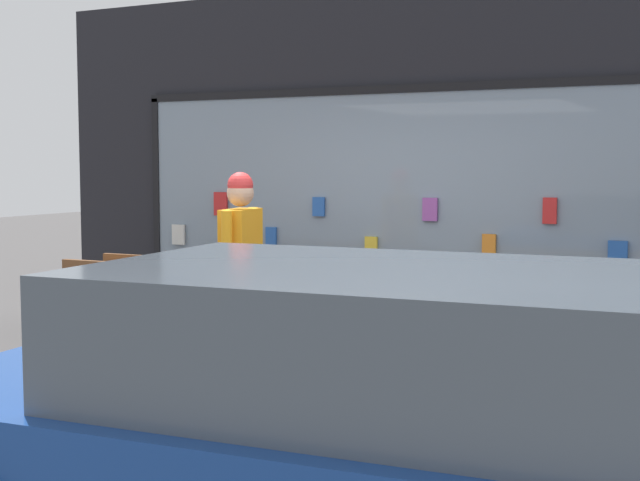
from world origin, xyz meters
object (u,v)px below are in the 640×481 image
Objects in this scene: parked_car at (373,422)px; display_table_left at (203,280)px; small_dog at (193,343)px; display_table_right at (538,302)px; person_browsing at (241,256)px.

display_table_left is at bearing 128.61° from parked_car.
small_dog is 0.14× the size of parked_car.
display_table_left is 4.92m from parked_car.
display_table_right is 2.95m from small_dog.
display_table_right reaches higher than small_dog.
display_table_right reaches higher than display_table_left.
person_browsing is at bearing -36.56° from display_table_left.
person_browsing is at bearing -166.12° from display_table_right.
display_table_right is 4.61× the size of small_dog.
parked_car is (2.95, -2.89, 0.46)m from small_dog.
parked_car is at bearing -126.75° from small_dog.
parked_car is at bearing -149.57° from person_browsing.
display_table_right is (3.20, 0.00, 0.01)m from display_table_left.
display_table_right is at bearing -85.64° from person_browsing.
display_table_right is at bearing 0.01° from display_table_left.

